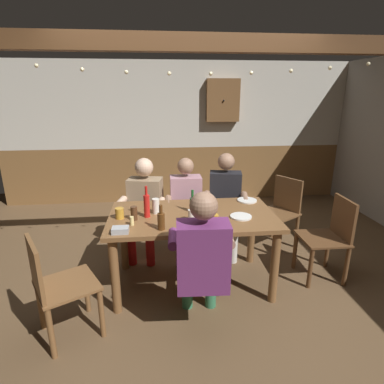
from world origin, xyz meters
The scene contains 26 objects.
ground_plane centered at (0.00, 0.00, 0.00)m, with size 7.18×7.18×0.00m, color brown.
back_wall_upper centered at (0.00, 2.91, 1.69)m, with size 5.99×0.12×1.44m, color beige.
back_wall_wainscot centered at (0.00, 2.91, 0.49)m, with size 5.99×0.12×0.97m, color brown.
ceiling_beam centered at (0.00, 0.43, 2.33)m, with size 5.39×0.14×0.16m, color brown.
dining_table centered at (0.00, 0.18, 0.66)m, with size 1.61×0.90×0.77m.
person_0 centered at (-0.50, 0.86, 0.66)m, with size 0.58×0.60×1.18m.
person_1 centered at (0.00, 0.85, 0.64)m, with size 0.51×0.53×1.18m.
person_2 centered at (0.47, 0.85, 0.67)m, with size 0.56×0.56×1.22m.
person_3 centered at (0.00, -0.50, 0.68)m, with size 0.55×0.55×1.24m.
chair_empty_near_right centered at (1.44, 0.16, 0.48)m, with size 0.45×0.45×0.88m.
chair_empty_near_left centered at (1.21, 0.93, 0.48)m, with size 0.61×0.61×0.88m.
chair_empty_far_end centered at (-1.13, -0.46, 0.48)m, with size 0.60×0.60×0.88m.
table_candle centered at (-0.56, -0.02, 0.81)m, with size 0.04×0.04×0.08m, color #F9E08C.
condiment_caddy centered at (-0.65, -0.18, 0.80)m, with size 0.14×0.10×0.05m, color #B2B7BC.
plate_0 centered at (0.64, 0.51, 0.78)m, with size 0.21×0.21×0.01m, color white.
plate_1 centered at (0.45, 0.05, 0.78)m, with size 0.21×0.21×0.01m, color white.
bottle_0 centered at (-0.30, -0.14, 0.86)m, with size 0.06×0.06×0.22m.
bottle_1 centered at (-0.44, 0.16, 0.89)m, with size 0.06×0.06×0.31m.
bottle_2 centered at (0.01, 0.25, 0.85)m, with size 0.05×0.05×0.22m.
pint_glass_0 centered at (-0.02, 0.02, 0.82)m, with size 0.07×0.07×0.11m, color white.
pint_glass_1 centered at (-0.35, 0.25, 0.84)m, with size 0.07×0.07×0.15m, color white.
pint_glass_2 centered at (-0.55, 0.10, 0.84)m, with size 0.06×0.06×0.13m, color #4C2D19.
pint_glass_3 centered at (0.15, -0.17, 0.84)m, with size 0.07×0.07×0.13m, color gold.
pint_glass_4 centered at (-0.69, 0.15, 0.82)m, with size 0.08×0.08×0.10m, color gold.
wall_dart_cabinet centered at (0.80, 2.78, 1.77)m, with size 0.56×0.15×0.70m.
string_lights centered at (0.00, 0.38, 2.12)m, with size 4.23×0.04×0.18m.
Camera 1 is at (-0.30, -2.65, 1.90)m, focal length 29.40 mm.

